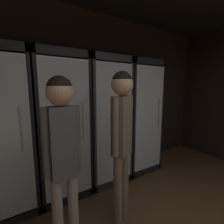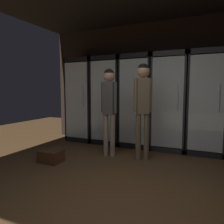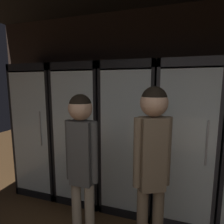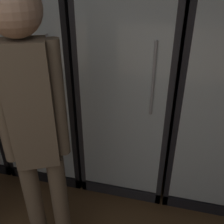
# 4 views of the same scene
# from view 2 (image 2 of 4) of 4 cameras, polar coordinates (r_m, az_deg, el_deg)

# --- Properties ---
(ground_plane) EXTENTS (12.00, 12.00, 0.00)m
(ground_plane) POSITION_cam_2_polar(r_m,az_deg,el_deg) (2.47, 1.03, -25.27)
(ground_plane) COLOR brown
(wall_back) EXTENTS (6.00, 0.06, 2.80)m
(wall_back) POSITION_cam_2_polar(r_m,az_deg,el_deg) (5.04, 15.05, 7.08)
(wall_back) COLOR black
(wall_back) RESTS_ON ground
(cooler_far_left) EXTENTS (0.69, 0.60, 2.04)m
(cooler_far_left) POSITION_cam_2_polar(r_m,az_deg,el_deg) (5.52, -7.54, 2.96)
(cooler_far_left) COLOR black
(cooler_far_left) RESTS_ON ground
(cooler_left) EXTENTS (0.69, 0.60, 2.04)m
(cooler_left) POSITION_cam_2_polar(r_m,az_deg,el_deg) (5.18, -0.79, 2.78)
(cooler_left) COLOR black
(cooler_left) RESTS_ON ground
(cooler_center) EXTENTS (0.69, 0.60, 2.04)m
(cooler_center) POSITION_cam_2_polar(r_m,az_deg,el_deg) (4.91, 6.77, 2.67)
(cooler_center) COLOR black
(cooler_center) RESTS_ON ground
(cooler_right) EXTENTS (0.69, 0.60, 2.04)m
(cooler_right) POSITION_cam_2_polar(r_m,az_deg,el_deg) (4.74, 15.04, 2.38)
(cooler_right) COLOR #2B2B30
(cooler_right) RESTS_ON ground
(cooler_far_right) EXTENTS (0.69, 0.60, 2.04)m
(cooler_far_right) POSITION_cam_2_polar(r_m,az_deg,el_deg) (4.68, 23.72, 2.01)
(cooler_far_right) COLOR black
(cooler_far_right) RESTS_ON ground
(shopper_near) EXTENTS (0.32, 0.22, 1.67)m
(shopper_near) POSITION_cam_2_polar(r_m,az_deg,el_deg) (4.07, -0.78, 3.19)
(shopper_near) COLOR gray
(shopper_near) RESTS_ON ground
(shopper_far) EXTENTS (0.30, 0.23, 1.74)m
(shopper_far) POSITION_cam_2_polar(r_m,az_deg,el_deg) (3.89, 8.17, 3.61)
(shopper_far) COLOR #72604C
(shopper_far) RESTS_ON ground
(wine_crate_floor) EXTENTS (0.39, 0.30, 0.21)m
(wine_crate_floor) POSITION_cam_2_polar(r_m,az_deg,el_deg) (4.05, -15.79, -11.14)
(wine_crate_floor) COLOR #4C2D19
(wine_crate_floor) RESTS_ON ground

